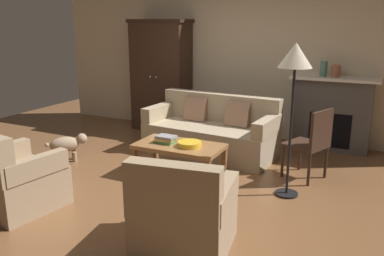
{
  "coord_description": "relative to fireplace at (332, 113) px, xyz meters",
  "views": [
    {
      "loc": [
        2.19,
        -3.9,
        1.9
      ],
      "look_at": [
        -0.02,
        0.64,
        0.55
      ],
      "focal_mm": 36.91,
      "sensor_mm": 36.0,
      "label": 1
    }
  ],
  "objects": [
    {
      "name": "back_wall",
      "position": [
        -1.55,
        0.25,
        0.83
      ],
      "size": [
        7.2,
        0.1,
        2.8
      ],
      "primitive_type": "cube",
      "color": "beige",
      "rests_on": "ground"
    },
    {
      "name": "floor_lamp",
      "position": [
        -0.21,
        -1.99,
        0.9
      ],
      "size": [
        0.36,
        0.36,
        1.7
      ],
      "color": "black",
      "rests_on": "ground"
    },
    {
      "name": "ground_plane",
      "position": [
        -1.55,
        -2.3,
        -0.57
      ],
      "size": [
        9.6,
        9.6,
        0.0
      ],
      "primitive_type": "plane",
      "color": "brown"
    },
    {
      "name": "coffee_table",
      "position": [
        -1.58,
        -2.01,
        -0.2
      ],
      "size": [
        1.1,
        0.6,
        0.42
      ],
      "color": "olive",
      "rests_on": "ground"
    },
    {
      "name": "couch",
      "position": [
        -1.57,
        -0.99,
        -0.25
      ],
      "size": [
        1.98,
        1.0,
        0.86
      ],
      "color": "tan",
      "rests_on": "ground"
    },
    {
      "name": "armchair_near_right",
      "position": [
        -0.75,
        -3.51,
        -0.25
      ],
      "size": [
        0.88,
        0.88,
        0.88
      ],
      "color": "#997F60",
      "rests_on": "ground"
    },
    {
      "name": "armoire",
      "position": [
        -2.95,
        -0.08,
        0.41
      ],
      "size": [
        1.06,
        0.57,
        1.96
      ],
      "color": "#382319",
      "rests_on": "ground"
    },
    {
      "name": "fruit_bowl",
      "position": [
        -1.42,
        -2.03,
        -0.12
      ],
      "size": [
        0.3,
        0.3,
        0.06
      ],
      "primitive_type": "cylinder",
      "color": "gold",
      "rests_on": "coffee_table"
    },
    {
      "name": "fireplace",
      "position": [
        0.0,
        0.0,
        0.0
      ],
      "size": [
        1.26,
        0.48,
        1.12
      ],
      "color": "#4C4947",
      "rests_on": "ground"
    },
    {
      "name": "dog",
      "position": [
        -3.25,
        -2.21,
        -0.32
      ],
      "size": [
        0.44,
        0.47,
        0.39
      ],
      "color": "gray",
      "rests_on": "ground"
    },
    {
      "name": "mantel_vase_jade",
      "position": [
        -0.18,
        -0.02,
        0.66
      ],
      "size": [
        0.11,
        0.11,
        0.23
      ],
      "primitive_type": "cylinder",
      "color": "slate",
      "rests_on": "fireplace"
    },
    {
      "name": "book_stack",
      "position": [
        -1.77,
        -2.03,
        -0.1
      ],
      "size": [
        0.26,
        0.19,
        0.09
      ],
      "color": "#427A4C",
      "rests_on": "coffee_table"
    },
    {
      "name": "armchair_near_left",
      "position": [
        -2.7,
        -3.57,
        -0.25
      ],
      "size": [
        0.88,
        0.87,
        0.88
      ],
      "color": "#997F60",
      "rests_on": "ground"
    },
    {
      "name": "side_chair_wooden",
      "position": [
        -0.06,
        -1.4,
        -0.06
      ],
      "size": [
        0.57,
        0.57,
        0.9
      ],
      "color": "#382319",
      "rests_on": "ground"
    },
    {
      "name": "mantel_vase_terracotta",
      "position": [
        -0.0,
        -0.02,
        0.64
      ],
      "size": [
        0.13,
        0.13,
        0.18
      ],
      "primitive_type": "cylinder",
      "color": "#A86042",
      "rests_on": "fireplace"
    }
  ]
}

